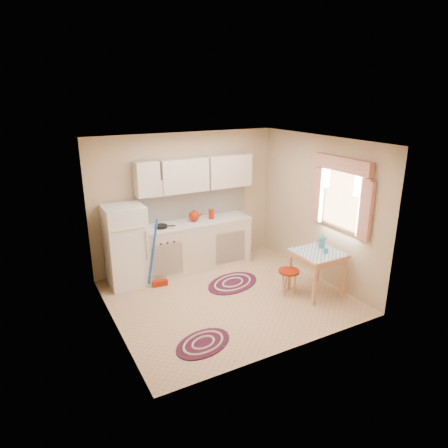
{
  "coord_description": "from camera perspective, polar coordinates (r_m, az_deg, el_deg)",
  "views": [
    {
      "loc": [
        -2.81,
        -5.06,
        3.18
      ],
      "look_at": [
        0.07,
        0.25,
        1.17
      ],
      "focal_mm": 32.0,
      "sensor_mm": 36.0,
      "label": 1
    }
  ],
  "objects": [
    {
      "name": "stool",
      "position": [
        6.7,
        9.17,
        -8.18
      ],
      "size": [
        0.43,
        0.43,
        0.42
      ],
      "primitive_type": "cylinder",
      "rotation": [
        0.0,
        0.0,
        -0.34
      ],
      "color": "#951D05",
      "rests_on": "ground"
    },
    {
      "name": "rug_left",
      "position": [
        5.52,
        -2.98,
        -16.67
      ],
      "size": [
        0.96,
        0.79,
        0.02
      ],
      "primitive_type": null,
      "rotation": [
        0.0,
        0.0,
        0.32
      ],
      "color": "maroon",
      "rests_on": "ground"
    },
    {
      "name": "rug_center",
      "position": [
        7.03,
        1.25,
        -8.42
      ],
      "size": [
        1.18,
        0.97,
        0.02
      ],
      "primitive_type": null,
      "rotation": [
        0.0,
        0.0,
        0.33
      ],
      "color": "maroon",
      "rests_on": "ground"
    },
    {
      "name": "coffee_pot",
      "position": [
        6.75,
        13.85,
        -2.32
      ],
      "size": [
        0.15,
        0.14,
        0.26
      ],
      "primitive_type": null,
      "rotation": [
        0.0,
        0.0,
        -0.23
      ],
      "color": "teal",
      "rests_on": "table"
    },
    {
      "name": "frying_pan",
      "position": [
        7.04,
        -8.99,
        -0.34
      ],
      "size": [
        0.28,
        0.28,
        0.05
      ],
      "primitive_type": "cylinder",
      "rotation": [
        0.0,
        0.0,
        -0.38
      ],
      "color": "black",
      "rests_on": "countertop"
    },
    {
      "name": "base_cabinets",
      "position": [
        7.45,
        -4.71,
        -3.23
      ],
      "size": [
        2.25,
        0.6,
        0.88
      ],
      "primitive_type": "cube",
      "color": "beige",
      "rests_on": "ground"
    },
    {
      "name": "red_kettle",
      "position": [
        7.29,
        -4.31,
        1.15
      ],
      "size": [
        0.25,
        0.23,
        0.21
      ],
      "primitive_type": null,
      "rotation": [
        0.0,
        0.0,
        -0.21
      ],
      "color": "#951D05",
      "rests_on": "countertop"
    },
    {
      "name": "mug",
      "position": [
        6.56,
        14.34,
        -3.74
      ],
      "size": [
        0.09,
        0.09,
        0.1
      ],
      "primitive_type": "cylinder",
      "rotation": [
        0.0,
        0.0,
        -0.36
      ],
      "color": "teal",
      "rests_on": "table"
    },
    {
      "name": "table",
      "position": [
        6.75,
        13.11,
        -6.8
      ],
      "size": [
        0.72,
        0.72,
        0.72
      ],
      "primitive_type": "cube",
      "color": "tan",
      "rests_on": "ground"
    },
    {
      "name": "room_shell",
      "position": [
        6.27,
        0.71,
        3.79
      ],
      "size": [
        3.64,
        3.6,
        2.52
      ],
      "color": "tan",
      "rests_on": "ground"
    },
    {
      "name": "red_canister",
      "position": [
        7.44,
        -1.82,
        1.35
      ],
      "size": [
        0.11,
        0.11,
        0.16
      ],
      "primitive_type": "cylinder",
      "rotation": [
        0.0,
        0.0,
        0.08
      ],
      "color": "#951D05",
      "rests_on": "countertop"
    },
    {
      "name": "broom",
      "position": [
        6.79,
        -9.36,
        -4.18
      ],
      "size": [
        0.29,
        0.15,
        1.2
      ],
      "primitive_type": null,
      "rotation": [
        0.0,
        0.0,
        -0.09
      ],
      "color": "#1C4BB2",
      "rests_on": "ground"
    },
    {
      "name": "fridge",
      "position": [
        6.95,
        -13.82,
        -3.05
      ],
      "size": [
        0.65,
        0.6,
        1.4
      ],
      "primitive_type": "cube",
      "color": "white",
      "rests_on": "ground"
    },
    {
      "name": "countertop",
      "position": [
        7.3,
        -4.8,
        0.13
      ],
      "size": [
        2.27,
        0.62,
        0.04
      ],
      "primitive_type": "cube",
      "color": "silver",
      "rests_on": "base_cabinets"
    }
  ]
}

